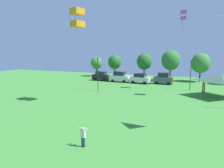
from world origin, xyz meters
name	(u,v)px	position (x,y,z in m)	size (l,w,h in m)	color
person_standing_mid_field	(83,136)	(-3.02, 12.99, 0.91)	(0.52, 0.47, 1.64)	navy
kite_flying_2	(183,15)	(2.36, 39.39, 13.56)	(1.11, 1.04, 3.75)	#E54C93
kite_flying_3	(77,18)	(-10.17, 24.33, 11.62)	(1.88, 1.90, 2.48)	orange
parked_car_leftmost	(101,76)	(-16.51, 45.07, 1.12)	(4.31, 2.13, 2.27)	black
parked_car_second_from_left	(119,77)	(-11.47, 44.59, 1.21)	(4.61, 2.06, 2.46)	silver
parked_car_third_from_left	(140,78)	(-6.43, 44.40, 1.13)	(4.64, 2.50, 2.29)	silver
parked_car_rightmost_in_row	(163,79)	(-1.40, 45.35, 1.24)	(4.17, 2.26, 2.54)	#4C5156
park_pavilion	(221,78)	(8.73, 35.75, 3.08)	(6.28, 5.59, 3.60)	brown
light_post_1	(191,73)	(4.18, 39.92, 3.19)	(0.36, 0.20, 5.59)	#2D2D33
light_post_2	(98,72)	(-11.59, 33.23, 3.46)	(0.36, 0.20, 6.12)	#2D2D33
treeline_tree_0	(96,63)	(-21.28, 52.23, 3.85)	(3.27, 3.27, 5.67)	brown
treeline_tree_1	(115,62)	(-15.06, 50.64, 4.30)	(3.53, 3.53, 6.27)	brown
treeline_tree_2	(144,62)	(-7.29, 52.02, 4.53)	(3.92, 3.92, 6.71)	brown
treeline_tree_3	(171,60)	(-0.55, 50.63, 5.04)	(4.37, 4.37, 7.46)	brown
treeline_tree_4	(201,63)	(6.14, 51.90, 4.45)	(4.30, 4.30, 6.83)	brown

